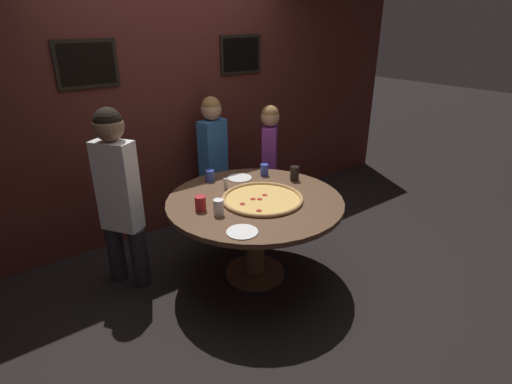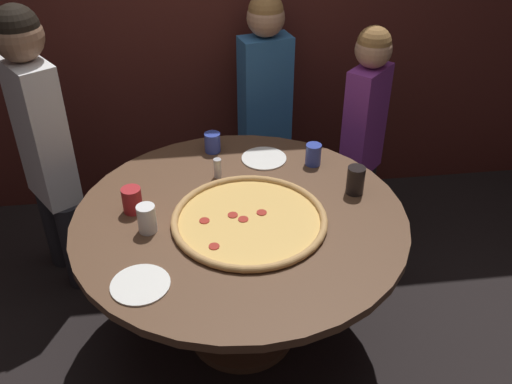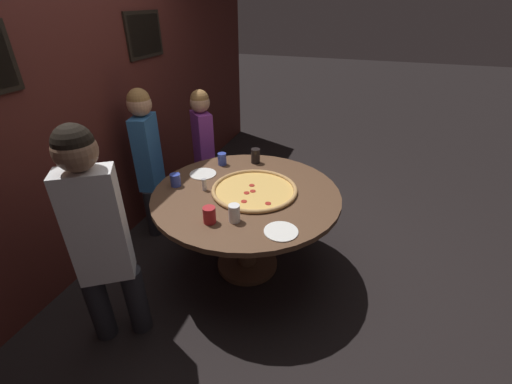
{
  "view_description": "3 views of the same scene",
  "coord_description": "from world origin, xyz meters",
  "px_view_note": "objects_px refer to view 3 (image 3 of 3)",
  "views": [
    {
      "loc": [
        -1.82,
        -2.37,
        2.1
      ],
      "look_at": [
        -0.05,
        -0.08,
        0.84
      ],
      "focal_mm": 28.0,
      "sensor_mm": 36.0,
      "label": 1
    },
    {
      "loc": [
        -0.18,
        -1.98,
        2.21
      ],
      "look_at": [
        0.08,
        0.07,
        0.81
      ],
      "focal_mm": 40.0,
      "sensor_mm": 36.0,
      "label": 2
    },
    {
      "loc": [
        -2.15,
        -0.81,
        2.06
      ],
      "look_at": [
        -0.04,
        -0.09,
        0.78
      ],
      "focal_mm": 24.0,
      "sensor_mm": 36.0,
      "label": 3
    }
  ],
  "objects_px": {
    "drink_cup_far_left": "(256,156)",
    "white_plate_beside_cup": "(203,174)",
    "giant_pizza": "(254,190)",
    "drink_cup_beside_pizza": "(209,215)",
    "drink_cup_centre_back": "(222,159)",
    "white_plate_far_back": "(281,231)",
    "drink_cup_near_left": "(234,213)",
    "condiment_shaker": "(204,184)",
    "diner_far_left": "(203,145)",
    "drink_cup_near_right": "(176,180)",
    "diner_centre_back": "(98,231)",
    "dining_table": "(247,208)",
    "diner_side_left": "(148,155)"
  },
  "relations": [
    {
      "from": "drink_cup_far_left",
      "to": "white_plate_beside_cup",
      "type": "distance_m",
      "value": 0.51
    },
    {
      "from": "giant_pizza",
      "to": "drink_cup_beside_pizza",
      "type": "bearing_deg",
      "value": 163.55
    },
    {
      "from": "drink_cup_centre_back",
      "to": "white_plate_far_back",
      "type": "distance_m",
      "value": 1.12
    },
    {
      "from": "drink_cup_near_left",
      "to": "white_plate_beside_cup",
      "type": "height_order",
      "value": "drink_cup_near_left"
    },
    {
      "from": "condiment_shaker",
      "to": "diner_far_left",
      "type": "xyz_separation_m",
      "value": [
        0.85,
        0.44,
        -0.05
      ]
    },
    {
      "from": "drink_cup_near_right",
      "to": "white_plate_beside_cup",
      "type": "relative_size",
      "value": 0.45
    },
    {
      "from": "drink_cup_near_right",
      "to": "diner_centre_back",
      "type": "xyz_separation_m",
      "value": [
        -0.83,
        0.02,
        0.07
      ]
    },
    {
      "from": "condiment_shaker",
      "to": "white_plate_far_back",
      "type": "bearing_deg",
      "value": -115.51
    },
    {
      "from": "drink_cup_beside_pizza",
      "to": "diner_far_left",
      "type": "bearing_deg",
      "value": 28.29
    },
    {
      "from": "drink_cup_centre_back",
      "to": "diner_centre_back",
      "type": "height_order",
      "value": "diner_centre_back"
    },
    {
      "from": "drink_cup_near_right",
      "to": "drink_cup_far_left",
      "type": "xyz_separation_m",
      "value": [
        0.62,
        -0.46,
        0.02
      ]
    },
    {
      "from": "drink_cup_far_left",
      "to": "diner_centre_back",
      "type": "relative_size",
      "value": 0.09
    },
    {
      "from": "dining_table",
      "to": "diner_far_left",
      "type": "bearing_deg",
      "value": 44.19
    },
    {
      "from": "condiment_shaker",
      "to": "diner_far_left",
      "type": "height_order",
      "value": "diner_far_left"
    },
    {
      "from": "condiment_shaker",
      "to": "diner_centre_back",
      "type": "bearing_deg",
      "value": 162.14
    },
    {
      "from": "drink_cup_beside_pizza",
      "to": "white_plate_beside_cup",
      "type": "xyz_separation_m",
      "value": [
        0.63,
        0.37,
        -0.05
      ]
    },
    {
      "from": "dining_table",
      "to": "diner_far_left",
      "type": "height_order",
      "value": "diner_far_left"
    },
    {
      "from": "dining_table",
      "to": "condiment_shaker",
      "type": "bearing_deg",
      "value": 102.71
    },
    {
      "from": "dining_table",
      "to": "giant_pizza",
      "type": "bearing_deg",
      "value": -57.92
    },
    {
      "from": "diner_centre_back",
      "to": "diner_side_left",
      "type": "height_order",
      "value": "diner_centre_back"
    },
    {
      "from": "drink_cup_far_left",
      "to": "drink_cup_near_left",
      "type": "bearing_deg",
      "value": -169.76
    },
    {
      "from": "diner_centre_back",
      "to": "diner_side_left",
      "type": "bearing_deg",
      "value": -101.34
    },
    {
      "from": "drink_cup_near_left",
      "to": "condiment_shaker",
      "type": "xyz_separation_m",
      "value": [
        0.32,
        0.38,
        -0.01
      ]
    },
    {
      "from": "white_plate_far_back",
      "to": "diner_centre_back",
      "type": "relative_size",
      "value": 0.15
    },
    {
      "from": "drink_cup_centre_back",
      "to": "white_plate_far_back",
      "type": "xyz_separation_m",
      "value": [
        -0.81,
        -0.77,
        -0.05
      ]
    },
    {
      "from": "white_plate_far_back",
      "to": "condiment_shaker",
      "type": "height_order",
      "value": "condiment_shaker"
    },
    {
      "from": "diner_side_left",
      "to": "drink_cup_centre_back",
      "type": "bearing_deg",
      "value": 88.22
    },
    {
      "from": "dining_table",
      "to": "drink_cup_far_left",
      "type": "xyz_separation_m",
      "value": [
        0.54,
        0.11,
        0.21
      ]
    },
    {
      "from": "white_plate_beside_cup",
      "to": "white_plate_far_back",
      "type": "distance_m",
      "value": 1.03
    },
    {
      "from": "white_plate_far_back",
      "to": "diner_side_left",
      "type": "height_order",
      "value": "diner_side_left"
    },
    {
      "from": "giant_pizza",
      "to": "diner_centre_back",
      "type": "xyz_separation_m",
      "value": [
        -0.95,
        0.65,
        0.11
      ]
    },
    {
      "from": "white_plate_far_back",
      "to": "condiment_shaker",
      "type": "xyz_separation_m",
      "value": [
        0.34,
        0.71,
        0.05
      ]
    },
    {
      "from": "drink_cup_near_left",
      "to": "diner_far_left",
      "type": "xyz_separation_m",
      "value": [
        1.17,
        0.82,
        -0.07
      ]
    },
    {
      "from": "dining_table",
      "to": "diner_side_left",
      "type": "xyz_separation_m",
      "value": [
        0.26,
        1.05,
        0.2
      ]
    },
    {
      "from": "diner_far_left",
      "to": "condiment_shaker",
      "type": "bearing_deg",
      "value": -18.67
    },
    {
      "from": "white_plate_far_back",
      "to": "diner_side_left",
      "type": "relative_size",
      "value": 0.16
    },
    {
      "from": "drink_cup_beside_pizza",
      "to": "condiment_shaker",
      "type": "height_order",
      "value": "drink_cup_beside_pizza"
    },
    {
      "from": "drink_cup_near_right",
      "to": "condiment_shaker",
      "type": "relative_size",
      "value": 1.05
    },
    {
      "from": "white_plate_beside_cup",
      "to": "diner_side_left",
      "type": "relative_size",
      "value": 0.16
    },
    {
      "from": "drink_cup_centre_back",
      "to": "white_plate_beside_cup",
      "type": "distance_m",
      "value": 0.25
    },
    {
      "from": "diner_centre_back",
      "to": "diner_side_left",
      "type": "distance_m",
      "value": 1.26
    },
    {
      "from": "drink_cup_near_right",
      "to": "white_plate_beside_cup",
      "type": "height_order",
      "value": "drink_cup_near_right"
    },
    {
      "from": "giant_pizza",
      "to": "diner_centre_back",
      "type": "height_order",
      "value": "diner_centre_back"
    },
    {
      "from": "dining_table",
      "to": "drink_cup_far_left",
      "type": "relative_size",
      "value": 11.0
    },
    {
      "from": "drink_cup_beside_pizza",
      "to": "diner_side_left",
      "type": "bearing_deg",
      "value": 53.31
    },
    {
      "from": "white_plate_far_back",
      "to": "diner_far_left",
      "type": "height_order",
      "value": "diner_far_left"
    },
    {
      "from": "dining_table",
      "to": "giant_pizza",
      "type": "distance_m",
      "value": 0.17
    },
    {
      "from": "diner_centre_back",
      "to": "condiment_shaker",
      "type": "bearing_deg",
      "value": -140.81
    },
    {
      "from": "white_plate_far_back",
      "to": "white_plate_beside_cup",
      "type": "bearing_deg",
      "value": 55.53
    },
    {
      "from": "white_plate_beside_cup",
      "to": "diner_side_left",
      "type": "height_order",
      "value": "diner_side_left"
    }
  ]
}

